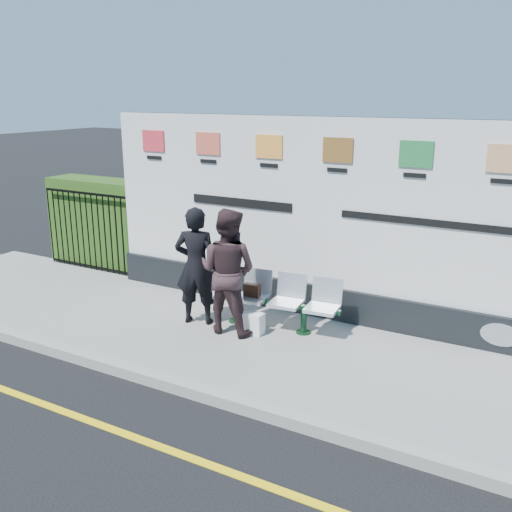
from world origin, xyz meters
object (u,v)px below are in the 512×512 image
at_px(bench, 269,313).
at_px(woman_right, 228,271).
at_px(billboard, 336,235).
at_px(woman_left, 196,266).

xyz_separation_m(bench, woman_right, (-0.46, -0.39, 0.68)).
bearing_deg(bench, billboard, 45.30).
height_order(woman_left, woman_right, woman_right).
height_order(bench, woman_right, woman_right).
bearing_deg(woman_left, bench, 178.72).
distance_m(billboard, bench, 1.53).
relative_size(woman_left, woman_right, 0.98).
bearing_deg(woman_right, bench, -142.26).
height_order(bench, woman_left, woman_left).
bearing_deg(woman_left, woman_right, 156.02).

